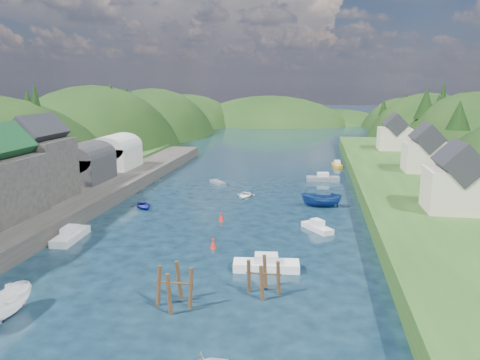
% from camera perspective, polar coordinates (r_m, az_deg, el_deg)
% --- Properties ---
extents(ground, '(600.00, 600.00, 0.00)m').
position_cam_1_polar(ground, '(87.79, 2.30, 0.33)').
color(ground, black).
rests_on(ground, ground).
extents(hillside_left, '(44.00, 245.56, 52.00)m').
position_cam_1_polar(hillside_left, '(126.09, -17.01, -0.39)').
color(hillside_left, black).
rests_on(hillside_left, ground).
extents(hillside_right, '(36.00, 245.56, 48.00)m').
position_cam_1_polar(hillside_right, '(118.38, 26.04, -1.54)').
color(hillside_right, black).
rests_on(hillside_right, ground).
extents(far_hills, '(103.00, 68.00, 44.00)m').
position_cam_1_polar(far_hills, '(211.52, 6.70, 4.02)').
color(far_hills, black).
rests_on(far_hills, ground).
extents(hill_trees, '(92.60, 151.67, 12.46)m').
position_cam_1_polar(hill_trees, '(100.48, 3.89, 8.18)').
color(hill_trees, black).
rests_on(hill_trees, ground).
extents(quay_left, '(12.00, 110.00, 2.00)m').
position_cam_1_polar(quay_left, '(67.21, -21.85, -3.21)').
color(quay_left, '#2D2B28').
rests_on(quay_left, ground).
extents(terrace_left_grass, '(12.00, 110.00, 2.50)m').
position_cam_1_polar(terrace_left_grass, '(70.98, -26.72, -2.66)').
color(terrace_left_grass, '#234719').
rests_on(terrace_left_grass, ground).
extents(boat_sheds, '(7.00, 21.00, 7.50)m').
position_cam_1_polar(boat_sheds, '(83.69, -16.62, 2.95)').
color(boat_sheds, '#2D2D30').
rests_on(boat_sheds, quay_left).
extents(terrace_right, '(16.00, 120.00, 2.40)m').
position_cam_1_polar(terrace_right, '(78.54, 19.80, -0.83)').
color(terrace_right, '#234719').
rests_on(terrace_right, ground).
extents(right_bank_cottages, '(9.00, 59.24, 8.41)m').
position_cam_1_polar(right_bank_cottages, '(86.39, 20.99, 3.31)').
color(right_bank_cottages, beige).
rests_on(right_bank_cottages, terrace_right).
extents(piling_cluster_near, '(3.14, 2.94, 3.93)m').
position_cam_1_polar(piling_cluster_near, '(38.13, -7.99, -13.15)').
color(piling_cluster_near, '#382314').
rests_on(piling_cluster_near, ground).
extents(piling_cluster_far, '(3.01, 2.82, 3.52)m').
position_cam_1_polar(piling_cluster_far, '(40.07, 2.90, -12.08)').
color(piling_cluster_far, '#382314').
rests_on(piling_cluster_far, ground).
extents(channel_buoy_near, '(0.70, 0.70, 1.10)m').
position_cam_1_polar(channel_buoy_near, '(50.60, -3.29, -7.77)').
color(channel_buoy_near, red).
rests_on(channel_buoy_near, ground).
extents(channel_buoy_far, '(0.70, 0.70, 1.10)m').
position_cam_1_polar(channel_buoy_far, '(60.27, -2.30, -4.53)').
color(channel_buoy_far, red).
rests_on(channel_buoy_far, ground).
extents(moored_boats, '(33.91, 79.05, 2.31)m').
position_cam_1_polar(moored_boats, '(55.26, -2.41, -5.85)').
color(moored_boats, navy).
rests_on(moored_boats, ground).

